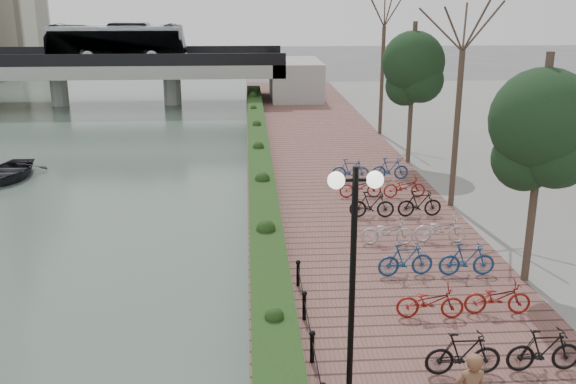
{
  "coord_description": "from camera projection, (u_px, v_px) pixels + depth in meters",
  "views": [
    {
      "loc": [
        0.06,
        -7.61,
        8.34
      ],
      "look_at": [
        1.38,
        13.26,
        2.0
      ],
      "focal_mm": 40.0,
      "sensor_mm": 36.0,
      "label": 1
    }
  ],
  "objects": [
    {
      "name": "street_trees",
      "position": [
        488.0,
        145.0,
        21.21
      ],
      "size": [
        3.2,
        37.12,
        6.8
      ],
      "color": "#3E2B24",
      "rests_on": "promenade"
    },
    {
      "name": "hedge",
      "position": [
        261.0,
        174.0,
        28.59
      ],
      "size": [
        1.1,
        56.0,
        0.6
      ],
      "primitive_type": "cube",
      "color": "#173814",
      "rests_on": "promenade"
    },
    {
      "name": "boat",
      "position": [
        10.0,
        171.0,
        30.66
      ],
      "size": [
        2.8,
        3.91,
        0.81
      ],
      "primitive_type": "imported",
      "rotation": [
        0.0,
        0.0,
        -0.0
      ],
      "color": "#232228",
      "rests_on": "river_water"
    },
    {
      "name": "bridge",
      "position": [
        69.0,
        63.0,
        50.83
      ],
      "size": [
        36.0,
        10.77,
        6.5
      ],
      "color": "#9D9D98",
      "rests_on": "ground"
    },
    {
      "name": "promenade",
      "position": [
        344.0,
        202.0,
        26.57
      ],
      "size": [
        8.0,
        75.0,
        0.5
      ],
      "primitive_type": "cube",
      "color": "brown",
      "rests_on": "ground"
    },
    {
      "name": "bicycle_parking",
      "position": [
        425.0,
        245.0,
        19.92
      ],
      "size": [
        2.4,
        19.89,
        1.0
      ],
      "color": "#BCBDC2",
      "rests_on": "promenade"
    },
    {
      "name": "lamppost",
      "position": [
        354.0,
        240.0,
        11.79
      ],
      "size": [
        1.02,
        0.32,
        4.97
      ],
      "color": "black",
      "rests_on": "promenade"
    }
  ]
}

